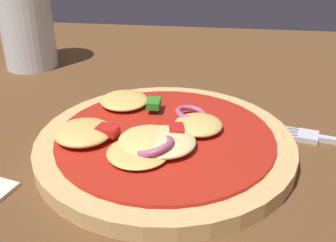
{
  "coord_description": "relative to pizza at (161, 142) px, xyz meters",
  "views": [
    {
      "loc": [
        0.06,
        -0.29,
        0.22
      ],
      "look_at": [
        0.02,
        0.04,
        0.05
      ],
      "focal_mm": 44.89,
      "sensor_mm": 36.0,
      "label": 1
    }
  ],
  "objects": [
    {
      "name": "pizza",
      "position": [
        0.0,
        0.0,
        0.0
      ],
      "size": [
        0.22,
        0.22,
        0.03
      ],
      "color": "tan",
      "rests_on": "dining_table"
    },
    {
      "name": "dining_table",
      "position": [
        -0.02,
        -0.02,
        -0.03
      ],
      "size": [
        1.19,
        0.85,
        0.03
      ],
      "color": "brown",
      "rests_on": "ground"
    },
    {
      "name": "beer_glass",
      "position": [
        -0.2,
        0.19,
        0.04
      ],
      "size": [
        0.07,
        0.07,
        0.11
      ],
      "color": "silver",
      "rests_on": "dining_table"
    }
  ]
}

